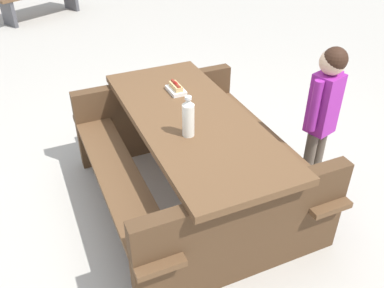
% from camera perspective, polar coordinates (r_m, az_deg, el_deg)
% --- Properties ---
extents(ground_plane, '(30.00, 30.00, 0.00)m').
position_cam_1_polar(ground_plane, '(3.28, -0.00, -7.60)').
color(ground_plane, '#B7B2A8').
rests_on(ground_plane, ground).
extents(picnic_table, '(2.15, 1.89, 0.75)m').
position_cam_1_polar(picnic_table, '(3.00, -0.00, -1.27)').
color(picnic_table, brown).
rests_on(picnic_table, ground).
extents(soda_bottle, '(0.08, 0.08, 0.28)m').
position_cam_1_polar(soda_bottle, '(2.58, -0.52, 3.68)').
color(soda_bottle, silver).
rests_on(soda_bottle, picnic_table).
extents(hotdog_tray, '(0.20, 0.16, 0.08)m').
position_cam_1_polar(hotdog_tray, '(3.15, -2.24, 7.71)').
color(hotdog_tray, white).
rests_on(hotdog_tray, picnic_table).
extents(child_in_coat, '(0.19, 0.30, 1.20)m').
position_cam_1_polar(child_in_coat, '(3.11, 17.84, 5.25)').
color(child_in_coat, brown).
rests_on(child_in_coat, ground).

